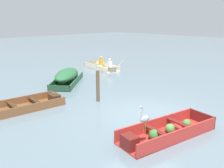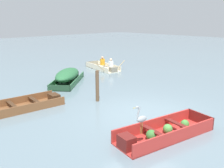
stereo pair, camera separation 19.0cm
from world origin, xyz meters
The scene contains 7 objects.
ground_plane centered at (0.00, 0.00, 0.00)m, with size 80.00×80.00×0.00m, color slate.
dinghy_red_foreground centered at (-1.18, -1.63, 0.15)m, with size 3.41×1.66×0.42m.
skiff_wooden_brown_near_moored centered at (-2.88, 3.69, 0.11)m, with size 3.10×1.54×0.34m.
skiff_green_mid_moored centered at (0.56, 5.83, 0.42)m, with size 3.29×3.05×0.77m.
rowboat_cream_with_crew centered at (4.52, 7.15, 0.19)m, with size 2.27×3.19×0.92m.
heron_on_dinghy centered at (-2.14, -1.57, 0.88)m, with size 0.46×0.20×0.84m.
mooring_post centered at (-0.33, 2.31, 0.68)m, with size 0.15×0.15×1.35m, color brown.
Camera 2 is at (-7.09, -5.49, 3.50)m, focal length 40.00 mm.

